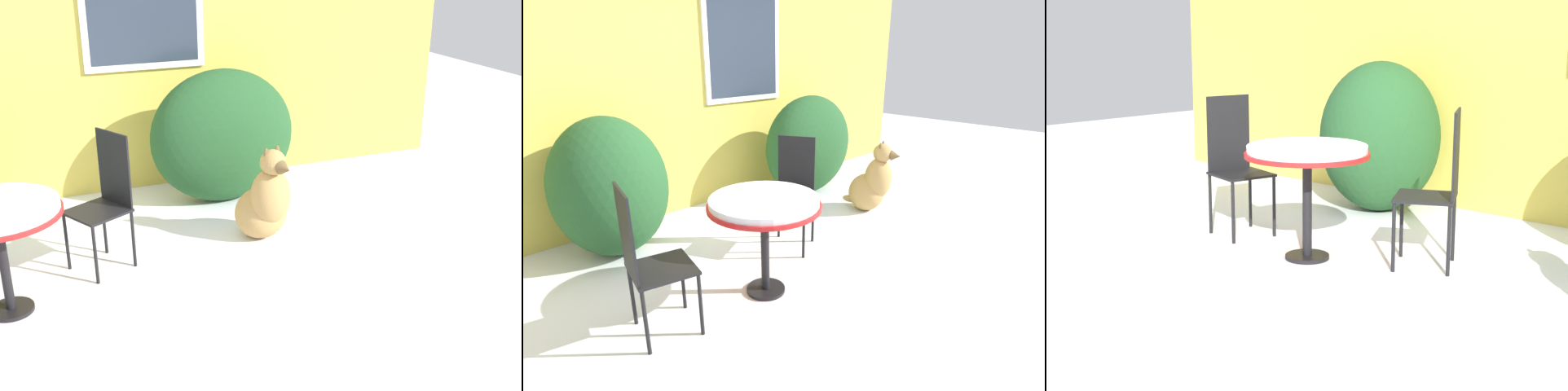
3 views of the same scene
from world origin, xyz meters
TOP-DOWN VIEW (x-y plane):
  - ground_plane at (0.00, 0.00)m, footprint 16.00×16.00m
  - house_wall at (0.04, 2.20)m, footprint 8.00×0.10m
  - shrub_middle at (1.41, 1.57)m, footprint 1.32×0.69m
  - patio_chair_near_table at (0.20, 0.68)m, footprint 0.51×0.51m
  - dog at (1.43, 0.65)m, footprint 0.53×0.62m

SIDE VIEW (x-z plane):
  - ground_plane at x=0.00m, z-range 0.00..0.00m
  - dog at x=1.43m, z-range -0.09..0.70m
  - patio_chair_near_table at x=0.20m, z-range 0.04..1.04m
  - shrub_middle at x=1.41m, z-range 0.00..1.21m
  - house_wall at x=0.04m, z-range 0.02..3.21m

